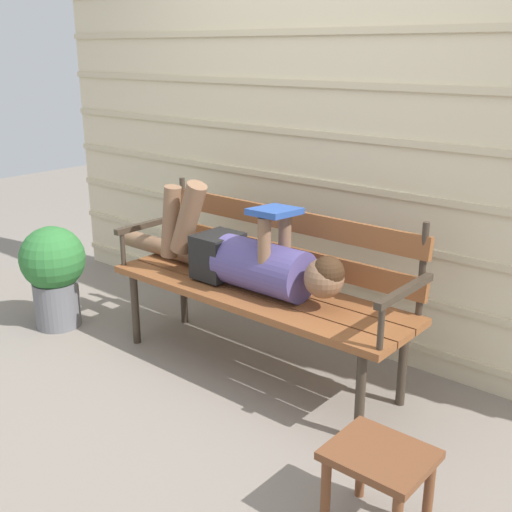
{
  "coord_description": "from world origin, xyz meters",
  "views": [
    {
      "loc": [
        1.95,
        -2.21,
        1.63
      ],
      "look_at": [
        0.0,
        0.09,
        0.64
      ],
      "focal_mm": 44.33,
      "sensor_mm": 36.0,
      "label": 1
    }
  ],
  "objects_px": {
    "park_bench": "(265,278)",
    "potted_plant": "(54,271)",
    "reclining_person": "(244,257)",
    "footstool": "(379,468)"
  },
  "relations": [
    {
      "from": "park_bench",
      "to": "potted_plant",
      "type": "bearing_deg",
      "value": -162.29
    },
    {
      "from": "potted_plant",
      "to": "footstool",
      "type": "bearing_deg",
      "value": -6.55
    },
    {
      "from": "park_bench",
      "to": "footstool",
      "type": "xyz_separation_m",
      "value": [
        1.08,
        -0.69,
        -0.25
      ]
    },
    {
      "from": "potted_plant",
      "to": "park_bench",
      "type": "bearing_deg",
      "value": 17.71
    },
    {
      "from": "reclining_person",
      "to": "footstool",
      "type": "relative_size",
      "value": 4.74
    },
    {
      "from": "park_bench",
      "to": "potted_plant",
      "type": "height_order",
      "value": "park_bench"
    },
    {
      "from": "reclining_person",
      "to": "park_bench",
      "type": "bearing_deg",
      "value": 41.1
    },
    {
      "from": "reclining_person",
      "to": "potted_plant",
      "type": "relative_size",
      "value": 2.57
    },
    {
      "from": "park_bench",
      "to": "potted_plant",
      "type": "relative_size",
      "value": 2.69
    },
    {
      "from": "reclining_person",
      "to": "footstool",
      "type": "xyz_separation_m",
      "value": [
        1.17,
        -0.62,
        -0.36
      ]
    }
  ]
}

